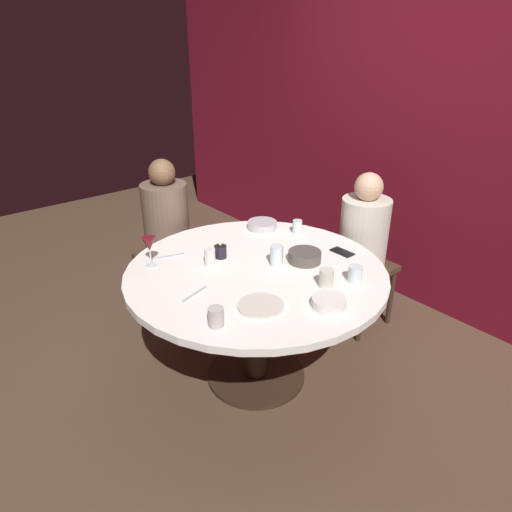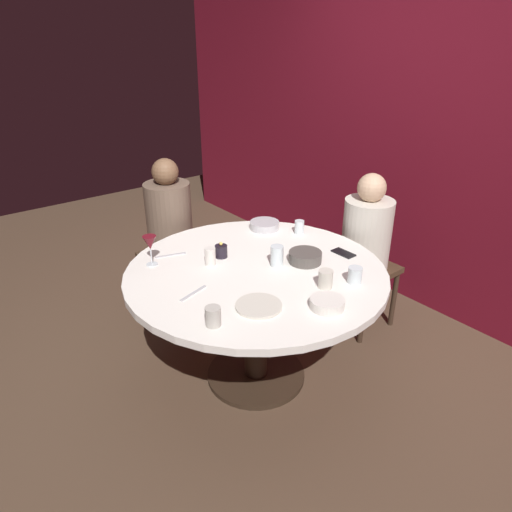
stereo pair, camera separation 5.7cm
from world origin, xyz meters
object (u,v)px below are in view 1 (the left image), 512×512
at_px(bowl_serving_large, 262,225).
at_px(cup_far_edge, 210,257).
at_px(candle_holder, 220,252).
at_px(cup_beside_wine, 326,278).
at_px(cup_near_candle, 355,274).
at_px(wine_glass, 149,245).
at_px(seated_diner_back, 364,234).
at_px(seated_diner_left, 166,223).
at_px(dining_table, 256,291).
at_px(cell_phone, 342,252).
at_px(dinner_plate, 261,306).
at_px(cup_by_right_diner, 297,227).
at_px(cup_by_left_diner, 216,317).
at_px(cup_center_front, 277,255).
at_px(bowl_salad_center, 305,256).
at_px(bowl_small_white, 329,302).

bearing_deg(bowl_serving_large, cup_far_edge, -69.15).
height_order(candle_holder, cup_beside_wine, same).
bearing_deg(cup_near_candle, bowl_serving_large, 173.50).
bearing_deg(wine_glass, seated_diner_back, 73.66).
bearing_deg(seated_diner_left, dining_table, 0.00).
relative_size(cell_phone, cup_near_candle, 1.60).
xyz_separation_m(dinner_plate, cup_by_right_diner, (-0.53, 0.77, 0.04)).
height_order(seated_diner_back, cup_by_left_diner, seated_diner_back).
bearing_deg(bowl_serving_large, cup_by_left_diner, -50.86).
bearing_deg(cup_center_front, seated_diner_back, 92.45).
bearing_deg(candle_holder, bowl_salad_center, 43.80).
bearing_deg(seated_diner_left, cup_by_left_diner, -20.71).
bearing_deg(candle_holder, seated_diner_left, 175.08).
distance_m(seated_diner_left, wine_glass, 0.73).
relative_size(seated_diner_back, bowl_small_white, 6.76).
bearing_deg(dinner_plate, cup_by_left_diner, -92.15).
distance_m(seated_diner_left, bowl_serving_large, 0.69).
bearing_deg(cup_far_edge, wine_glass, -127.48).
xyz_separation_m(bowl_serving_large, bowl_salad_center, (0.53, -0.13, 0.01)).
relative_size(dinner_plate, cup_beside_wine, 2.36).
height_order(cell_phone, cup_far_edge, cup_far_edge).
bearing_deg(cup_by_right_diner, dinner_plate, -55.10).
height_order(seated_diner_back, bowl_salad_center, seated_diner_back).
height_order(cup_by_right_diner, cup_far_edge, cup_far_edge).
height_order(seated_diner_left, bowl_serving_large, seated_diner_left).
bearing_deg(cup_near_candle, wine_glass, -138.93).
bearing_deg(bowl_small_white, bowl_serving_large, 157.61).
relative_size(dining_table, wine_glass, 8.20).
bearing_deg(bowl_serving_large, candle_holder, -69.45).
xyz_separation_m(wine_glass, cell_phone, (0.57, 0.95, -0.12)).
bearing_deg(seated_diner_back, dinner_plate, 14.91).
xyz_separation_m(dining_table, cup_far_edge, (-0.20, -0.17, 0.19)).
relative_size(seated_diner_left, cup_beside_wine, 12.33).
relative_size(cell_phone, bowl_salad_center, 0.75).
height_order(bowl_serving_large, cup_by_right_diner, cup_by_right_diner).
xyz_separation_m(cup_by_right_diner, cup_beside_wine, (0.60, -0.38, 0.00)).
relative_size(bowl_serving_large, cup_center_front, 1.64).
bearing_deg(wine_glass, seated_diner_left, 143.56).
bearing_deg(dinner_plate, cup_by_right_diner, 124.90).
relative_size(cup_far_edge, cup_beside_wine, 1.05).
xyz_separation_m(dining_table, wine_glass, (-0.40, -0.43, 0.27)).
relative_size(wine_glass, bowl_serving_large, 0.91).
xyz_separation_m(dining_table, cup_near_candle, (0.44, 0.31, 0.18)).
xyz_separation_m(seated_diner_left, cell_phone, (1.15, 0.53, 0.03)).
height_order(dining_table, candle_holder, candle_holder).
height_order(candle_holder, cup_by_right_diner, candle_holder).
distance_m(dinner_plate, cup_by_right_diner, 0.93).
distance_m(bowl_serving_large, cup_center_front, 0.54).
xyz_separation_m(bowl_serving_large, cup_center_front, (0.46, -0.28, 0.03)).
bearing_deg(wine_glass, bowl_salad_center, 53.96).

